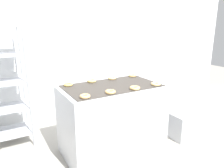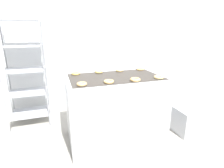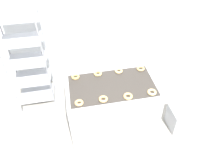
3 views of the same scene
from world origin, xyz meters
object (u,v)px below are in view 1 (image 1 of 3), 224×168
object	(u,v)px
donut_far_midleft	(92,81)
donut_far_right	(132,75)
fryer_machine	(112,119)
donut_far_midright	(112,78)
baking_rack_cart	(1,83)
donut_near_midright	(135,88)
donut_near_midleft	(110,92)
donut_near_right	(156,84)
glaze_bin	(180,125)
donut_far_left	(68,84)
donut_near_left	(85,96)

from	to	relation	value
donut_far_midleft	donut_far_right	distance (m)	0.68
fryer_machine	donut_far_midright	bearing A→B (deg)	60.10
baking_rack_cart	donut_near_midright	xyz separation A→B (m)	(1.42, -1.20, 0.03)
donut_far_midleft	donut_far_midright	bearing A→B (deg)	-0.23
donut_far_midright	donut_far_right	distance (m)	0.35
donut_near_midleft	donut_near_midright	size ratio (longest dim) A/B	0.96
baking_rack_cart	donut_near_right	world-z (taller)	baking_rack_cart
donut_near_midleft	donut_near_right	bearing A→B (deg)	-0.33
donut_near_midright	donut_far_midright	xyz separation A→B (m)	(0.00, 0.58, -0.00)
donut_far_midleft	donut_far_midright	size ratio (longest dim) A/B	1.03
glaze_bin	donut_far_left	size ratio (longest dim) A/B	3.32
donut_near_right	donut_far_midright	bearing A→B (deg)	121.22
fryer_machine	donut_far_midright	world-z (taller)	donut_far_midright
donut_near_midright	donut_far_left	world-z (taller)	donut_near_midright
fryer_machine	baking_rack_cart	size ratio (longest dim) A/B	0.72
baking_rack_cart	donut_near_midright	world-z (taller)	baking_rack_cart
glaze_bin	donut_near_midright	world-z (taller)	donut_near_midright
donut_near_midleft	baking_rack_cart	bearing A→B (deg)	132.34
donut_far_right	donut_near_midleft	bearing A→B (deg)	-141.60
fryer_machine	baking_rack_cart	xyz separation A→B (m)	(-1.26, 0.91, 0.47)
donut_far_left	donut_far_right	xyz separation A→B (m)	(1.03, -0.00, -0.00)
donut_near_left	donut_near_midright	xyz separation A→B (m)	(0.66, -0.01, 0.00)
donut_near_left	donut_near_midleft	size ratio (longest dim) A/B	0.94
donut_near_midleft	donut_far_midright	bearing A→B (deg)	58.59
donut_near_left	donut_far_left	xyz separation A→B (m)	(-0.00, 0.56, -0.00)
donut_near_midleft	donut_far_left	world-z (taller)	donut_near_midleft
donut_far_midleft	glaze_bin	bearing A→B (deg)	-21.25
donut_far_left	donut_far_right	world-z (taller)	same
glaze_bin	donut_far_left	distance (m)	1.87
donut_near_midleft	donut_near_right	distance (m)	0.69
donut_near_right	donut_far_midright	xyz separation A→B (m)	(-0.34, 0.57, -0.00)
donut_near_midleft	donut_near_left	bearing A→B (deg)	-179.22
glaze_bin	fryer_machine	bearing A→B (deg)	169.42
donut_far_left	donut_far_midleft	world-z (taller)	donut_far_midleft
donut_near_left	donut_far_left	size ratio (longest dim) A/B	0.97
donut_far_right	donut_near_left	bearing A→B (deg)	-151.40
glaze_bin	donut_far_midleft	world-z (taller)	donut_far_midleft
donut_near_right	baking_rack_cart	bearing A→B (deg)	146.03
glaze_bin	donut_far_right	size ratio (longest dim) A/B	3.24
baking_rack_cart	donut_near_left	bearing A→B (deg)	-57.56
baking_rack_cart	glaze_bin	xyz separation A→B (m)	(2.38, -1.12, -0.75)
glaze_bin	donut_far_midright	xyz separation A→B (m)	(-0.95, 0.50, 0.78)
fryer_machine	glaze_bin	size ratio (longest dim) A/B	3.33
donut_near_right	donut_far_left	xyz separation A→B (m)	(-1.01, 0.56, -0.00)
donut_near_midright	donut_far_right	xyz separation A→B (m)	(0.36, 0.57, -0.00)
donut_near_midleft	donut_far_right	world-z (taller)	donut_near_midleft
baking_rack_cart	donut_near_midleft	world-z (taller)	baking_rack_cart
donut_near_midright	donut_near_right	world-z (taller)	same
glaze_bin	donut_near_midleft	bearing A→B (deg)	-177.14
donut_far_left	donut_far_midleft	size ratio (longest dim) A/B	0.96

